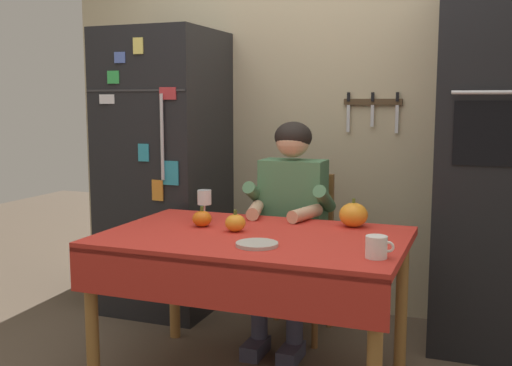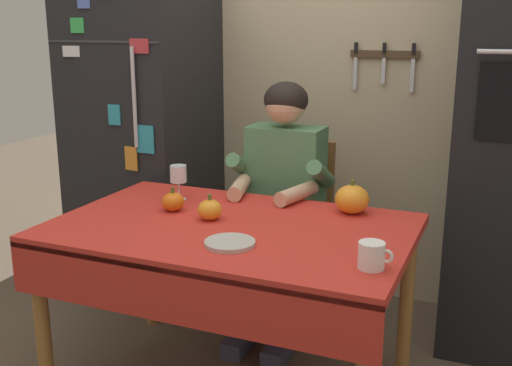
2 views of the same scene
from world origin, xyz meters
name	(u,v)px [view 2 (image 2 of 2)]	position (x,y,z in m)	size (l,w,h in m)	color
back_wall_assembly	(335,62)	(0.05, 1.35, 1.30)	(3.70, 0.13, 2.60)	#BCAD89
refrigerator	(144,133)	(-0.95, 0.96, 0.90)	(0.68, 0.71, 1.80)	black
dining_table	(229,246)	(0.00, 0.08, 0.66)	(1.40, 0.90, 0.74)	#9E6B33
chair_behind_person	(293,223)	(-0.01, 0.87, 0.51)	(0.40, 0.40, 0.93)	brown
seated_person	(281,189)	(-0.01, 0.68, 0.74)	(0.47, 0.55, 1.25)	#38384C
coffee_mug	(372,255)	(0.61, -0.13, 0.78)	(0.11, 0.09, 0.09)	white
wine_glass	(178,175)	(-0.36, 0.32, 0.85)	(0.07, 0.07, 0.16)	white
pumpkin_large	(210,210)	(-0.10, 0.12, 0.78)	(0.10, 0.10, 0.11)	orange
pumpkin_medium	(352,199)	(0.40, 0.43, 0.80)	(0.14, 0.14, 0.14)	orange
pumpkin_small	(173,202)	(-0.30, 0.17, 0.78)	(0.10, 0.10, 0.10)	orange
serving_tray	(230,243)	(0.10, -0.11, 0.75)	(0.18, 0.18, 0.02)	#B7B2A8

